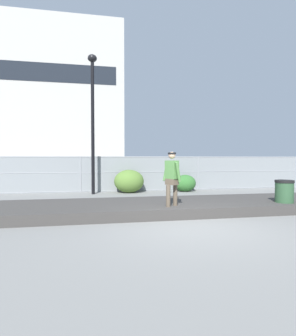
{
  "coord_description": "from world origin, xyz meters",
  "views": [
    {
      "loc": [
        -2.34,
        -6.37,
        1.72
      ],
      "look_at": [
        -0.2,
        4.93,
        1.33
      ],
      "focal_mm": 28.81,
      "sensor_mm": 36.0,
      "label": 1
    }
  ],
  "objects": [
    {
      "name": "library_building",
      "position": [
        -12.84,
        38.44,
        10.67
      ],
      "size": [
        28.63,
        13.59,
        21.34
      ],
      "color": "#B2AFA8",
      "rests_on": "ground_plane"
    },
    {
      "name": "chain_fence",
      "position": [
        0.0,
        7.77,
        0.93
      ],
      "size": [
        19.08,
        0.06,
        1.85
      ],
      "color": "gray",
      "rests_on": "ground_plane"
    },
    {
      "name": "parked_car_near",
      "position": [
        -4.95,
        11.21,
        0.84
      ],
      "size": [
        4.53,
        2.22,
        1.66
      ],
      "color": "silver",
      "rests_on": "ground_plane"
    },
    {
      "name": "skateboard",
      "position": [
        -0.16,
        1.34,
        0.06
      ],
      "size": [
        0.78,
        0.59,
        0.07
      ],
      "color": "#B22D2D",
      "rests_on": "ground_plane"
    },
    {
      "name": "shrub_left",
      "position": [
        -0.75,
        7.19,
        0.58
      ],
      "size": [
        1.51,
        1.24,
        1.17
      ],
      "color": "#567A33",
      "rests_on": "ground_plane"
    },
    {
      "name": "parked_car_far",
      "position": [
        8.13,
        11.03,
        0.84
      ],
      "size": [
        4.45,
        2.04,
        1.66
      ],
      "color": "#474C54",
      "rests_on": "ground_plane"
    },
    {
      "name": "skater",
      "position": [
        -0.16,
        1.34,
        1.14
      ],
      "size": [
        0.66,
        0.61,
        1.86
      ],
      "color": "#B2ADA8",
      "rests_on": "skateboard"
    },
    {
      "name": "parked_car_mid",
      "position": [
        1.73,
        11.49,
        0.84
      ],
      "size": [
        4.55,
        2.25,
        1.66
      ],
      "color": "#B7BABF",
      "rests_on": "ground_plane"
    },
    {
      "name": "trash_bin",
      "position": [
        3.61,
        1.34,
        0.52
      ],
      "size": [
        0.59,
        0.59,
        1.03
      ],
      "color": "#2D5133",
      "rests_on": "ground_plane"
    },
    {
      "name": "gravel_berm",
      "position": [
        0.0,
        2.15,
        0.15
      ],
      "size": [
        12.82,
        2.74,
        0.31
      ],
      "primitive_type": "cube",
      "color": "#3D3A38",
      "rests_on": "ground_plane"
    },
    {
      "name": "ground_plane",
      "position": [
        0.0,
        0.0,
        0.0
      ],
      "size": [
        120.0,
        120.0,
        0.0
      ],
      "primitive_type": "plane",
      "color": "slate"
    },
    {
      "name": "shrub_center",
      "position": [
        2.2,
        7.14,
        0.44
      ],
      "size": [
        1.14,
        0.93,
        0.88
      ],
      "color": "#336B2D",
      "rests_on": "ground_plane"
    },
    {
      "name": "street_lamp",
      "position": [
        -2.54,
        6.96,
        4.19
      ],
      "size": [
        0.44,
        0.44,
        6.72
      ],
      "color": "black",
      "rests_on": "ground_plane"
    }
  ]
}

